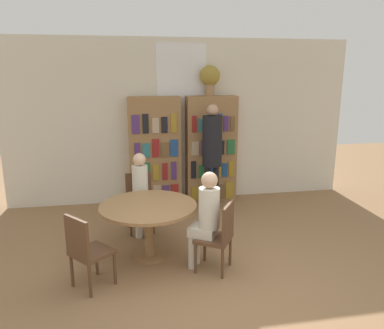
# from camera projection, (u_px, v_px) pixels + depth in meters

# --- Properties ---
(ground_plane) EXTENTS (16.00, 16.00, 0.00)m
(ground_plane) POSITION_uv_depth(u_px,v_px,m) (229.00, 297.00, 4.09)
(ground_plane) COLOR olive
(wall_back) EXTENTS (6.40, 0.07, 3.00)m
(wall_back) POSITION_uv_depth(u_px,v_px,m) (182.00, 121.00, 6.97)
(wall_back) COLOR beige
(wall_back) RESTS_ON ground_plane
(bookshelf_left) EXTENTS (0.93, 0.34, 1.98)m
(bookshelf_left) POSITION_uv_depth(u_px,v_px,m) (155.00, 152.00, 6.82)
(bookshelf_left) COLOR olive
(bookshelf_left) RESTS_ON ground_plane
(bookshelf_right) EXTENTS (0.93, 0.34, 1.98)m
(bookshelf_right) POSITION_uv_depth(u_px,v_px,m) (211.00, 150.00, 7.00)
(bookshelf_right) COLOR olive
(bookshelf_right) RESTS_ON ground_plane
(flower_vase) EXTENTS (0.36, 0.36, 0.54)m
(flower_vase) POSITION_uv_depth(u_px,v_px,m) (210.00, 77.00, 6.68)
(flower_vase) COLOR #997047
(flower_vase) RESTS_ON bookshelf_right
(reading_table) EXTENTS (1.26, 1.26, 0.73)m
(reading_table) POSITION_uv_depth(u_px,v_px,m) (148.00, 213.00, 4.84)
(reading_table) COLOR olive
(reading_table) RESTS_ON ground_plane
(chair_near_camera) EXTENTS (0.56, 0.56, 0.88)m
(chair_near_camera) POSITION_uv_depth(u_px,v_px,m) (86.00, 249.00, 4.14)
(chair_near_camera) COLOR brown
(chair_near_camera) RESTS_ON ground_plane
(chair_left_side) EXTENTS (0.43, 0.43, 0.88)m
(chair_left_side) POSITION_uv_depth(u_px,v_px,m) (140.00, 199.00, 5.78)
(chair_left_side) COLOR brown
(chair_left_side) RESTS_ON ground_plane
(chair_far_side) EXTENTS (0.55, 0.55, 0.88)m
(chair_far_side) POSITION_uv_depth(u_px,v_px,m) (220.00, 234.00, 4.53)
(chair_far_side) COLOR brown
(chair_far_side) RESTS_ON ground_plane
(seated_reader_left) EXTENTS (0.26, 0.37, 1.24)m
(seated_reader_left) POSITION_uv_depth(u_px,v_px,m) (141.00, 190.00, 5.56)
(seated_reader_left) COLOR beige
(seated_reader_left) RESTS_ON ground_plane
(seated_reader_right) EXTENTS (0.41, 0.38, 1.25)m
(seated_reader_right) POSITION_uv_depth(u_px,v_px,m) (206.00, 215.00, 4.54)
(seated_reader_right) COLOR beige
(seated_reader_right) RESTS_ON ground_plane
(librarian_standing) EXTENTS (0.34, 0.61, 1.87)m
(librarian_standing) POSITION_uv_depth(u_px,v_px,m) (212.00, 145.00, 6.46)
(librarian_standing) COLOR black
(librarian_standing) RESTS_ON ground_plane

